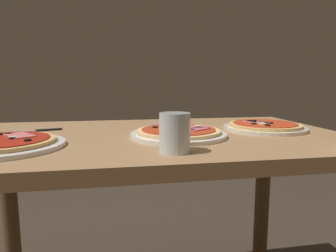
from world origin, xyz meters
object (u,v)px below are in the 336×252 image
Objects in this scene: water_glass_near at (175,135)px; fork at (166,124)px; pizza_across_right at (265,126)px; knife at (37,130)px; pizza_foreground at (179,133)px; pizza_across_left at (2,144)px; dining_table at (154,168)px.

water_glass_near is 0.49m from fork.
pizza_across_right is 0.82m from knife.
pizza_across_left is (-0.49, -0.08, -0.00)m from pizza_foreground.
dining_table is 0.16m from pizza_foreground.
pizza_across_right is at bearing 2.08° from dining_table.
pizza_foreground is at bearing -21.62° from knife.
pizza_foreground is 0.50m from pizza_across_left.
pizza_foreground reaches higher than pizza_across_right.
dining_table is at bearing -177.92° from pizza_across_right.
knife is at bearing 158.38° from pizza_foreground.
dining_table is at bearing 19.04° from pizza_across_left.
pizza_across_left is 0.61m from fork.
fork is at bearing 35.49° from pizza_across_left.
pizza_across_left is at bearing -94.81° from knife.
water_glass_near is (0.44, -0.13, 0.03)m from pizza_across_left.
pizza_across_left reaches higher than dining_table.
pizza_across_left and pizza_across_right have the same top height.
fork is 0.49m from knife.
pizza_across_left is at bearing -160.96° from dining_table.
water_glass_near is at bearing -104.73° from pizza_foreground.
fork is at bearing 149.80° from pizza_across_right.
water_glass_near is (-0.39, -0.29, 0.03)m from pizza_across_right.
dining_table is 8.18× the size of fork.
pizza_across_right is at bearing 36.12° from water_glass_near.
pizza_foreground is at bearing -42.71° from dining_table.
fork is (-0.34, 0.20, -0.01)m from pizza_across_right.
water_glass_near is at bearing -143.88° from pizza_across_right.
knife is (-0.42, 0.39, -0.04)m from water_glass_near.
water_glass_near is 0.63× the size of fork.
water_glass_near is 0.51× the size of knife.
pizza_across_right is at bearing -7.49° from knife.
pizza_across_left is 0.27m from knife.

